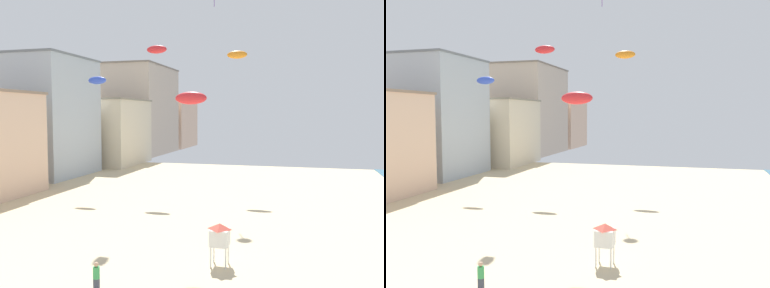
# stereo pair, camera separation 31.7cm
# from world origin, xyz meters

# --- Properties ---
(boardwalk_hotel_mid) EXTENTS (11.08, 13.21, 17.37)m
(boardwalk_hotel_mid) POSITION_xyz_m (-24.83, 41.17, 8.69)
(boardwalk_hotel_mid) COLOR #ADB7C1
(boardwalk_hotel_mid) RESTS_ON ground
(boardwalk_hotel_far) EXTENTS (16.43, 14.01, 11.74)m
(boardwalk_hotel_far) POSITION_xyz_m (-24.83, 56.16, 5.88)
(boardwalk_hotel_far) COLOR beige
(boardwalk_hotel_far) RESTS_ON ground
(boardwalk_hotel_distant) EXTENTS (13.36, 20.54, 19.81)m
(boardwalk_hotel_distant) POSITION_xyz_m (-24.83, 75.77, 9.91)
(boardwalk_hotel_distant) COLOR #C6B29E
(boardwalk_hotel_distant) RESTS_ON ground
(boardwalk_hotel_furthest) EXTENTS (13.75, 16.62, 13.01)m
(boardwalk_hotel_furthest) POSITION_xyz_m (-24.83, 95.83, 6.51)
(boardwalk_hotel_furthest) COLOR beige
(boardwalk_hotel_furthest) RESTS_ON ground
(kite_flyer) EXTENTS (0.34, 0.34, 1.64)m
(kite_flyer) POSITION_xyz_m (1.65, 7.18, 0.92)
(kite_flyer) COLOR #383D4C
(kite_flyer) RESTS_ON ground
(lifeguard_stand) EXTENTS (1.10, 1.10, 2.55)m
(lifeguard_stand) POSITION_xyz_m (6.86, 12.63, 1.84)
(lifeguard_stand) COLOR white
(lifeguard_stand) RESTS_ON ground
(kite_red_parafoil) EXTENTS (2.46, 0.68, 0.96)m
(kite_red_parafoil) POSITION_xyz_m (-5.07, 34.47, 16.58)
(kite_red_parafoil) COLOR red
(kite_blue_parafoil) EXTENTS (2.27, 0.63, 0.88)m
(kite_blue_parafoil) POSITION_xyz_m (-11.50, 31.98, 12.94)
(kite_blue_parafoil) COLOR blue
(kite_red_parafoil_2) EXTENTS (2.17, 0.60, 0.84)m
(kite_red_parafoil_2) POSITION_xyz_m (4.30, 15.49, 10.11)
(kite_red_parafoil_2) COLOR red
(kite_orange_parafoil) EXTENTS (2.40, 0.67, 0.93)m
(kite_orange_parafoil) POSITION_xyz_m (3.92, 37.44, 16.05)
(kite_orange_parafoil) COLOR orange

